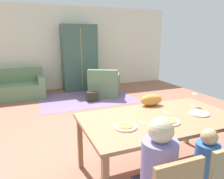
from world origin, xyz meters
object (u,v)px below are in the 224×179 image
Objects in this scene: wine_glass at (194,97)px; armchair at (104,85)px; plate_near_man at (125,127)px; plate_near_woman at (199,114)px; dining_table at (160,122)px; couch at (14,88)px; armoire at (79,58)px; person_child at (202,175)px; handbag at (92,97)px; plate_near_child at (169,122)px; cat at (151,100)px.

wine_glass is 0.16× the size of armchair.
plate_near_woman is (1.05, 0.02, 0.00)m from plate_near_man.
couch reaches higher than dining_table.
person_child is at bearing -91.85° from armoire.
armchair is (-0.03, 3.60, -0.57)m from wine_glass.
plate_near_woman is 0.35m from wine_glass.
plate_near_woman is at bearing 1.09° from plate_near_man.
plate_near_man reaches higher than handbag.
plate_near_woman is at bearing 8.63° from plate_near_child.
dining_table reaches higher than handbag.
wine_glass is at bearing -18.93° from cat.
plate_near_woman is at bearing -85.95° from armoire.
couch is 5.19× the size of handbag.
handbag is (-0.39, 3.43, -0.64)m from plate_near_woman.
plate_near_woman reaches higher than dining_table.
person_child is 5.53m from couch.
dining_table is at bearing -165.38° from wine_glass.
person_child reaches higher than couch.
person_child is 5.58m from armoire.
plate_near_woman is at bearing 50.03° from person_child.
armoire is (2.02, 0.33, 0.75)m from couch.
cat is 0.19× the size of couch.
plate_near_child is at bearing -68.52° from couch.
wine_glass reaches higher than couch.
cat is (-0.38, 0.54, 0.08)m from plate_near_woman.
wine_glass is at bearing 59.80° from plate_near_woman.
armoire is (-0.48, 1.03, 0.73)m from armchair.
plate_near_child is 0.53m from plate_near_woman.
cat is (-0.54, 0.26, -0.05)m from wine_glass.
wine_glass reaches higher than plate_near_woman.
couch is (-1.31, 4.61, -0.47)m from plate_near_man.
handbag is at bearing 88.08° from person_child.
handbag is (-0.01, 2.89, -0.71)m from cat.
armchair is at bearing 40.85° from handbag.
wine_glass reaches higher than plate_near_man.
wine_glass is at bearing -83.71° from armoire.
plate_near_child is at bearing -6.49° from plate_near_man.
person_child is (0.00, -0.73, -0.27)m from dining_table.
plate_near_child reaches higher than handbag.
cat is at bearing 71.11° from dining_table.
handbag is at bearing 87.77° from plate_near_child.
plate_near_man is at bearing -167.18° from dining_table.
dining_table is at bearing -99.90° from armchair.
wine_glass is 0.20× the size of person_child.
person_child reaches higher than dining_table.
cat is 0.15× the size of armoire.
wine_glass is 3.65m from armchair.
wine_glass is 0.58× the size of cat.
armchair is (0.66, 4.51, -0.11)m from person_child.
person_child is 2.89× the size of handbag.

